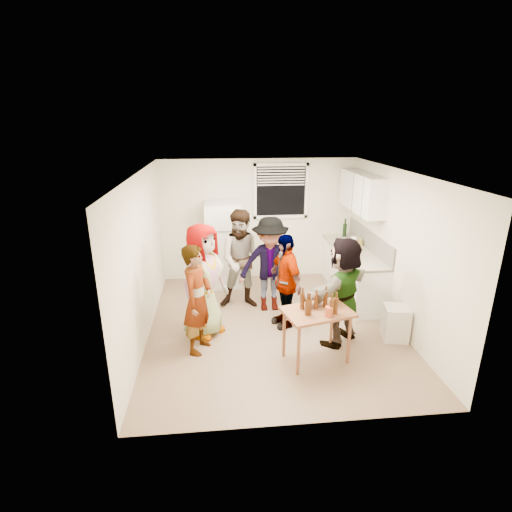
{
  "coord_description": "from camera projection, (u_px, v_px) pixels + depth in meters",
  "views": [
    {
      "loc": [
        -0.87,
        -5.79,
        3.23
      ],
      "look_at": [
        -0.26,
        0.25,
        1.15
      ],
      "focal_mm": 28.0,
      "sensor_mm": 36.0,
      "label": 1
    }
  ],
  "objects": [
    {
      "name": "serving_table",
      "position": [
        315.0,
        359.0,
        5.67
      ],
      "size": [
        1.03,
        0.81,
        0.77
      ],
      "primitive_type": null,
      "rotation": [
        0.0,
        0.0,
        0.25
      ],
      "color": "brown",
      "rests_on": "ground"
    },
    {
      "name": "countertop",
      "position": [
        354.0,
        251.0,
        7.54
      ],
      "size": [
        0.64,
        2.22,
        0.04
      ],
      "primitive_type": "cube",
      "color": "#BCB39B",
      "rests_on": "counter_lower"
    },
    {
      "name": "refrigerator",
      "position": [
        223.0,
        245.0,
        8.01
      ],
      "size": [
        0.7,
        0.7,
        1.7
      ],
      "primitive_type": "cube",
      "color": "white",
      "rests_on": "ground"
    },
    {
      "name": "backsplash",
      "position": [
        370.0,
        240.0,
        7.51
      ],
      "size": [
        0.03,
        2.2,
        0.36
      ],
      "primitive_type": "cube",
      "color": "#A39E94",
      "rests_on": "countertop"
    },
    {
      "name": "room",
      "position": [
        273.0,
        326.0,
        6.58
      ],
      "size": [
        4.0,
        4.5,
        2.5
      ],
      "primitive_type": null,
      "color": "silver",
      "rests_on": "ground"
    },
    {
      "name": "blue_cup",
      "position": [
        352.0,
        261.0,
        6.95
      ],
      "size": [
        0.09,
        0.09,
        0.12
      ],
      "primitive_type": "cylinder",
      "color": "#104DAD",
      "rests_on": "countertop"
    },
    {
      "name": "red_cup",
      "position": [
        329.0,
        316.0,
        5.27
      ],
      "size": [
        0.1,
        0.1,
        0.13
      ],
      "primitive_type": "cylinder",
      "color": "#AF4321",
      "rests_on": "serving_table"
    },
    {
      "name": "guest_stripe",
      "position": [
        200.0,
        349.0,
        5.93
      ],
      "size": [
        1.72,
        1.17,
        0.39
      ],
      "primitive_type": "imported",
      "rotation": [
        0.0,
        0.0,
        1.17
      ],
      "color": "#141933",
      "rests_on": "ground"
    },
    {
      "name": "window",
      "position": [
        281.0,
        191.0,
        8.11
      ],
      "size": [
        1.12,
        0.1,
        1.06
      ],
      "primitive_type": null,
      "color": "white",
      "rests_on": "room"
    },
    {
      "name": "trash_bin",
      "position": [
        395.0,
        324.0,
        6.14
      ],
      "size": [
        0.43,
        0.43,
        0.54
      ],
      "primitive_type": "cube",
      "rotation": [
        0.0,
        0.0,
        -0.2
      ],
      "color": "beige",
      "rests_on": "ground"
    },
    {
      "name": "kettle",
      "position": [
        345.0,
        244.0,
        7.9
      ],
      "size": [
        0.23,
        0.2,
        0.18
      ],
      "primitive_type": null,
      "rotation": [
        0.0,
        0.0,
        -0.06
      ],
      "color": "silver",
      "rests_on": "countertop"
    },
    {
      "name": "guest_grey",
      "position": [
        206.0,
        333.0,
        6.38
      ],
      "size": [
        1.94,
        1.84,
        0.57
      ],
      "primitive_type": "imported",
      "rotation": [
        0.0,
        0.0,
        0.86
      ],
      "color": "gray",
      "rests_on": "ground"
    },
    {
      "name": "guest_orange",
      "position": [
        339.0,
        341.0,
        6.15
      ],
      "size": [
        2.25,
        2.26,
        0.49
      ],
      "primitive_type": "imported",
      "rotation": [
        0.0,
        0.0,
        3.85
      ],
      "color": "#C86147",
      "rests_on": "ground"
    },
    {
      "name": "guest_black",
      "position": [
        284.0,
        324.0,
        6.65
      ],
      "size": [
        1.76,
        1.35,
        0.38
      ],
      "primitive_type": "imported",
      "rotation": [
        0.0,
        0.0,
        -1.26
      ],
      "color": "black",
      "rests_on": "ground"
    },
    {
      "name": "paper_towel",
      "position": [
        353.0,
        250.0,
        7.54
      ],
      "size": [
        0.11,
        0.11,
        0.25
      ],
      "primitive_type": "cylinder",
      "color": "white",
      "rests_on": "countertop"
    },
    {
      "name": "guest_back_right",
      "position": [
        269.0,
        308.0,
        7.2
      ],
      "size": [
        1.12,
        1.7,
        0.63
      ],
      "primitive_type": "imported",
      "rotation": [
        0.0,
        0.0,
        0.01
      ],
      "color": "#403F44",
      "rests_on": "ground"
    },
    {
      "name": "picture_frame",
      "position": [
        361.0,
        242.0,
        7.8
      ],
      "size": [
        0.02,
        0.16,
        0.13
      ],
      "primitive_type": "cube",
      "color": "gold",
      "rests_on": "countertop"
    },
    {
      "name": "upper_cabinets",
      "position": [
        362.0,
        192.0,
        7.4
      ],
      "size": [
        0.34,
        1.6,
        0.7
      ],
      "primitive_type": "cube",
      "color": "white",
      "rests_on": "room"
    },
    {
      "name": "counter_lower",
      "position": [
        352.0,
        273.0,
        7.69
      ],
      "size": [
        0.6,
        2.2,
        0.86
      ],
      "primitive_type": "cube",
      "color": "white",
      "rests_on": "ground"
    },
    {
      "name": "beer_bottle_table",
      "position": [
        316.0,
        309.0,
        5.48
      ],
      "size": [
        0.06,
        0.06,
        0.21
      ],
      "primitive_type": "cylinder",
      "color": "#47230C",
      "rests_on": "serving_table"
    },
    {
      "name": "guest_back_left",
      "position": [
        244.0,
        306.0,
        7.3
      ],
      "size": [
        1.02,
        1.86,
        0.68
      ],
      "primitive_type": "imported",
      "rotation": [
        0.0,
        0.0,
        -0.08
      ],
      "color": "brown",
      "rests_on": "ground"
    },
    {
      "name": "wine_bottle",
      "position": [
        344.0,
        238.0,
        8.27
      ],
      "size": [
        0.08,
        0.08,
        0.31
      ],
      "primitive_type": "cylinder",
      "color": "black",
      "rests_on": "countertop"
    },
    {
      "name": "beer_bottle_counter",
      "position": [
        356.0,
        257.0,
        7.15
      ],
      "size": [
        0.06,
        0.06,
        0.22
      ],
      "primitive_type": "cylinder",
      "color": "#47230C",
      "rests_on": "countertop"
    }
  ]
}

